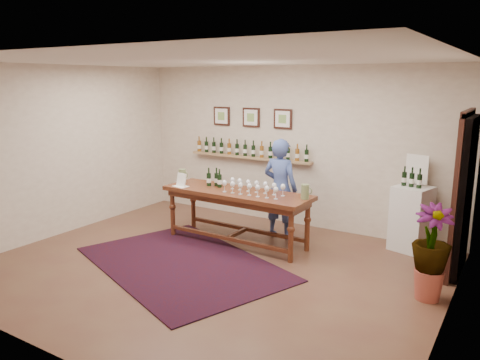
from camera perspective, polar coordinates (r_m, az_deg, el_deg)
The scene contains 14 objects.
ground at distance 6.61m, azimuth -3.72°, elevation -10.61°, with size 6.00×6.00×0.00m, color brown.
room_shell at distance 7.11m, azimuth 19.32°, elevation -0.21°, with size 6.00×6.00×6.00m.
rug at distance 6.77m, azimuth -7.03°, elevation -10.07°, with size 2.99×2.00×0.02m, color #410B0E.
tasting_table at distance 7.34m, azimuth -0.40°, elevation -2.29°, with size 2.43×0.81×0.85m.
table_glasses at distance 7.10m, azimuth 1.59°, elevation -0.94°, with size 1.39×0.32×0.19m, color white, non-canonical shape.
table_bottles at distance 7.61m, azimuth -3.02°, elevation 0.22°, with size 0.25×0.14×0.26m, color black, non-canonical shape.
pitcher_left at distance 7.94m, azimuth -7.04°, elevation 0.51°, with size 0.15×0.15×0.23m, color #6D7D4D, non-canonical shape.
pitcher_right at distance 6.85m, azimuth 7.93°, elevation -1.42°, with size 0.14×0.14×0.22m, color #6D7D4D, non-canonical shape.
menu_card at distance 7.66m, azimuth -7.17°, elevation 0.03°, with size 0.24×0.17×0.22m, color white.
display_pedestal at distance 7.57m, azimuth 20.15°, elevation -4.43°, with size 0.49×0.49×0.99m, color white.
pedestal_bottles at distance 7.40m, azimuth 20.23°, elevation 0.40°, with size 0.32×0.08×0.32m, color black, non-canonical shape.
info_sign at distance 7.56m, azimuth 20.77°, elevation 1.25°, with size 0.35×0.02×0.48m, color white.
potted_plant at distance 5.94m, azimuth 22.26°, elevation -8.20°, with size 0.69×0.69×1.00m.
person at distance 7.64m, azimuth 4.93°, elevation -1.04°, with size 0.60×0.39×1.64m, color #3D5190.
Camera 1 is at (3.57, -4.95, 2.55)m, focal length 35.00 mm.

